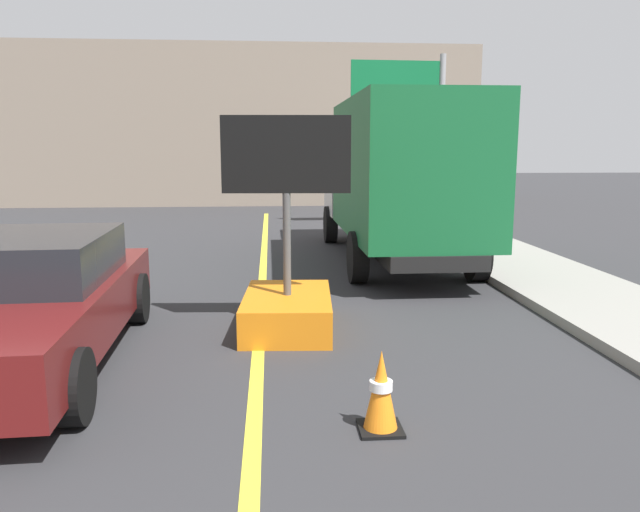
% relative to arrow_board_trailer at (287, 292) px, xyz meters
% --- Properties ---
extents(lane_center_stripe, '(0.14, 36.00, 0.01)m').
position_rel_arrow_board_trailer_xyz_m(lane_center_stripe, '(-0.36, -3.63, -0.48)').
color(lane_center_stripe, yellow).
rests_on(lane_center_stripe, ground).
extents(arrow_board_trailer, '(1.60, 1.87, 2.70)m').
position_rel_arrow_board_trailer_xyz_m(arrow_board_trailer, '(0.00, 0.00, 0.00)').
color(arrow_board_trailer, orange).
rests_on(arrow_board_trailer, ground).
extents(box_truck, '(2.41, 7.36, 3.20)m').
position_rel_arrow_board_trailer_xyz_m(box_truck, '(2.33, 4.68, 1.27)').
color(box_truck, black).
rests_on(box_truck, ground).
extents(pickup_car, '(2.20, 4.79, 1.38)m').
position_rel_arrow_board_trailer_xyz_m(pickup_car, '(-2.84, -1.08, 0.22)').
color(pickup_car, '#591414').
rests_on(pickup_car, ground).
extents(highway_guide_sign, '(2.79, 0.21, 5.00)m').
position_rel_arrow_board_trailer_xyz_m(highway_guide_sign, '(4.05, 10.44, 2.94)').
color(highway_guide_sign, gray).
rests_on(highway_guide_sign, ground).
extents(far_building_block, '(19.57, 6.43, 6.41)m').
position_rel_arrow_board_trailer_xyz_m(far_building_block, '(-1.47, 20.49, 2.72)').
color(far_building_block, gray).
rests_on(far_building_block, ground).
extents(traffic_cone_mid_lane, '(0.36, 0.36, 0.69)m').
position_rel_arrow_board_trailer_xyz_m(traffic_cone_mid_lane, '(0.68, -2.98, -0.14)').
color(traffic_cone_mid_lane, black).
rests_on(traffic_cone_mid_lane, ground).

